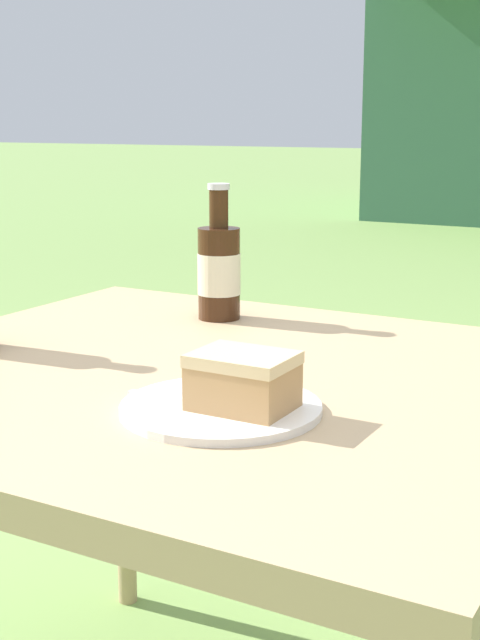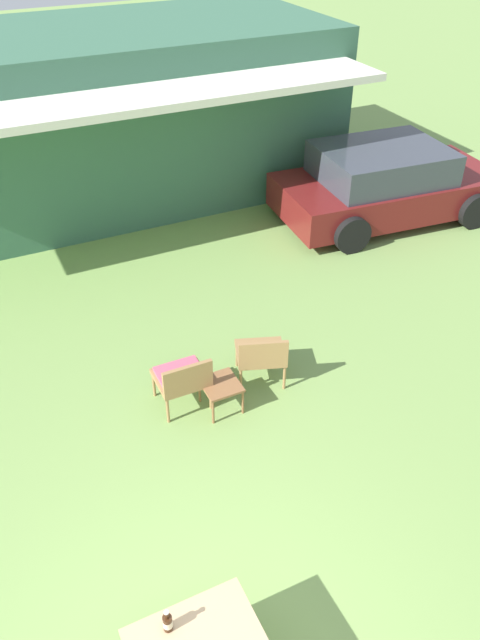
{
  "view_description": "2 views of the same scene",
  "coord_description": "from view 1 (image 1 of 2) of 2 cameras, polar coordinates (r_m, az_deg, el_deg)",
  "views": [
    {
      "loc": [
        0.62,
        -1.0,
        1.01
      ],
      "look_at": [
        0.0,
        0.1,
        0.73
      ],
      "focal_mm": 50.0,
      "sensor_mm": 36.0,
      "label": 1
    },
    {
      "loc": [
        -0.7,
        -2.08,
        5.26
      ],
      "look_at": [
        1.88,
        3.28,
        0.9
      ],
      "focal_mm": 35.0,
      "sensor_mm": 36.0,
      "label": 2
    }
  ],
  "objects": [
    {
      "name": "cola_bottle_near",
      "position": [
        1.52,
        -1.35,
        3.26
      ],
      "size": [
        0.07,
        0.07,
        0.23
      ],
      "color": "#381E0F",
      "rests_on": "patio_table"
    },
    {
      "name": "fork",
      "position": [
        1.05,
        -3.35,
        -5.65
      ],
      "size": [
        0.19,
        0.04,
        0.01
      ],
      "color": "silver",
      "rests_on": "patio_table"
    },
    {
      "name": "cake_on_plate",
      "position": [
        1.03,
        -0.49,
        -4.74
      ],
      "size": [
        0.24,
        0.24,
        0.08
      ],
      "color": "white",
      "rests_on": "patio_table"
    },
    {
      "name": "patio_table",
      "position": [
        1.24,
        -2.27,
        -5.69
      ],
      "size": [
        0.97,
        0.88,
        0.68
      ],
      "color": "tan",
      "rests_on": "ground_plane"
    }
  ]
}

